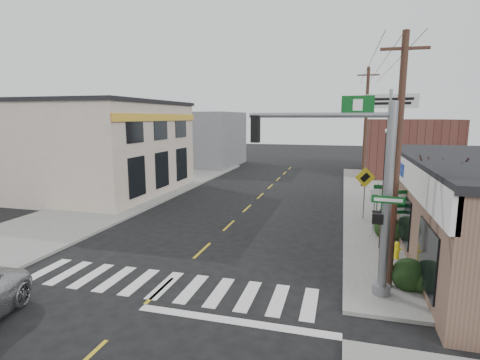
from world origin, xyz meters
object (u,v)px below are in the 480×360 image
(fire_hydrant, at_px, (397,249))
(bare_tree, at_px, (444,166))
(dance_center_sign, at_px, (390,118))
(traffic_signal_pole, at_px, (363,179))
(utility_pole_far, at_px, (366,126))
(utility_pole_near, at_px, (397,162))
(guide_sign, at_px, (399,209))
(lamp_post, at_px, (386,165))

(fire_hydrant, relative_size, bare_tree, 0.14)
(dance_center_sign, distance_m, bare_tree, 12.99)
(dance_center_sign, bearing_deg, traffic_signal_pole, -88.85)
(utility_pole_far, bearing_deg, dance_center_sign, -76.65)
(fire_hydrant, xyz_separation_m, dance_center_sign, (0.72, 12.25, 5.25))
(fire_hydrant, relative_size, utility_pole_near, 0.09)
(guide_sign, xyz_separation_m, lamp_post, (0.06, 6.24, 1.09))
(dance_center_sign, bearing_deg, bare_tree, -77.79)
(dance_center_sign, bearing_deg, utility_pole_near, -85.28)
(lamp_post, relative_size, utility_pole_near, 0.61)
(traffic_signal_pole, bearing_deg, lamp_post, 84.40)
(lamp_post, bearing_deg, utility_pole_near, -78.61)
(guide_sign, height_order, bare_tree, bare_tree)
(dance_center_sign, distance_m, utility_pole_near, 15.12)
(traffic_signal_pole, bearing_deg, bare_tree, 48.16)
(utility_pole_near, bearing_deg, traffic_signal_pole, -149.21)
(lamp_post, distance_m, dance_center_sign, 5.67)
(fire_hydrant, relative_size, utility_pole_far, 0.07)
(lamp_post, relative_size, utility_pole_far, 0.52)
(fire_hydrant, bearing_deg, guide_sign, 83.86)
(traffic_signal_pole, height_order, fire_hydrant, traffic_signal_pole)
(guide_sign, xyz_separation_m, dance_center_sign, (0.61, 11.19, 3.79))
(guide_sign, height_order, utility_pole_far, utility_pole_far)
(traffic_signal_pole, relative_size, guide_sign, 2.23)
(bare_tree, height_order, utility_pole_far, utility_pole_far)
(guide_sign, distance_m, utility_pole_near, 4.57)
(fire_hydrant, bearing_deg, utility_pole_far, 92.01)
(bare_tree, bearing_deg, lamp_post, 98.02)
(fire_hydrant, height_order, dance_center_sign, dance_center_sign)
(traffic_signal_pole, relative_size, lamp_post, 1.26)
(bare_tree, relative_size, utility_pole_near, 0.60)
(lamp_post, height_order, utility_pole_far, utility_pole_far)
(bare_tree, bearing_deg, traffic_signal_pole, -135.80)
(traffic_signal_pole, distance_m, dance_center_sign, 15.99)
(lamp_post, distance_m, bare_tree, 8.06)
(utility_pole_near, bearing_deg, fire_hydrant, 74.88)
(bare_tree, relative_size, utility_pole_far, 0.52)
(utility_pole_far, bearing_deg, traffic_signal_pole, -96.15)
(utility_pole_far, bearing_deg, bare_tree, -86.97)
(guide_sign, bearing_deg, dance_center_sign, 62.57)
(fire_hydrant, bearing_deg, bare_tree, -25.42)
(fire_hydrant, height_order, utility_pole_far, utility_pole_far)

